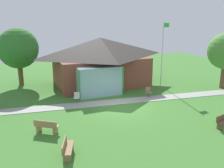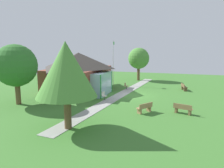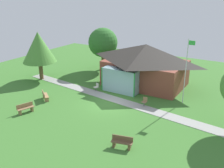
{
  "view_description": "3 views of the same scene",
  "coord_description": "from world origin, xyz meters",
  "px_view_note": "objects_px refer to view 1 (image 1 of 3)",
  "views": [
    {
      "loc": [
        -7.58,
        -16.94,
        7.03
      ],
      "look_at": [
        -0.09,
        1.81,
        1.41
      ],
      "focal_mm": 41.14,
      "sensor_mm": 36.0,
      "label": 1
    },
    {
      "loc": [
        -23.09,
        -4.71,
        5.42
      ],
      "look_at": [
        0.1,
        2.41,
        1.16
      ],
      "focal_mm": 34.17,
      "sensor_mm": 36.0,
      "label": 2
    },
    {
      "loc": [
        12.1,
        -19.25,
        10.4
      ],
      "look_at": [
        -0.77,
        2.0,
        1.3
      ],
      "focal_mm": 41.54,
      "sensor_mm": 36.0,
      "label": 3
    }
  ],
  "objects_px": {
    "bench_mid_left": "(46,127)",
    "tree_behind_pavilion_left": "(18,48)",
    "flagpole": "(163,52)",
    "patio_chair_west": "(77,98)",
    "pavilion": "(100,61)",
    "patio_chair_lawn_spare": "(148,92)",
    "bench_front_left": "(67,149)"
  },
  "relations": [
    {
      "from": "pavilion",
      "to": "patio_chair_lawn_spare",
      "type": "bearing_deg",
      "value": -64.59
    },
    {
      "from": "patio_chair_west",
      "to": "tree_behind_pavilion_left",
      "type": "height_order",
      "value": "tree_behind_pavilion_left"
    },
    {
      "from": "bench_front_left",
      "to": "patio_chair_west",
      "type": "distance_m",
      "value": 8.02
    },
    {
      "from": "pavilion",
      "to": "tree_behind_pavilion_left",
      "type": "relative_size",
      "value": 1.7
    },
    {
      "from": "bench_mid_left",
      "to": "tree_behind_pavilion_left",
      "type": "bearing_deg",
      "value": 130.17
    },
    {
      "from": "flagpole",
      "to": "pavilion",
      "type": "bearing_deg",
      "value": 153.77
    },
    {
      "from": "patio_chair_lawn_spare",
      "to": "tree_behind_pavilion_left",
      "type": "height_order",
      "value": "tree_behind_pavilion_left"
    },
    {
      "from": "flagpole",
      "to": "tree_behind_pavilion_left",
      "type": "distance_m",
      "value": 14.02
    },
    {
      "from": "pavilion",
      "to": "flagpole",
      "type": "distance_m",
      "value": 6.11
    },
    {
      "from": "flagpole",
      "to": "tree_behind_pavilion_left",
      "type": "height_order",
      "value": "flagpole"
    },
    {
      "from": "flagpole",
      "to": "bench_front_left",
      "type": "relative_size",
      "value": 4.01
    },
    {
      "from": "bench_mid_left",
      "to": "tree_behind_pavilion_left",
      "type": "relative_size",
      "value": 0.26
    },
    {
      "from": "bench_mid_left",
      "to": "tree_behind_pavilion_left",
      "type": "height_order",
      "value": "tree_behind_pavilion_left"
    },
    {
      "from": "tree_behind_pavilion_left",
      "to": "patio_chair_lawn_spare",
      "type": "bearing_deg",
      "value": -39.41
    },
    {
      "from": "bench_mid_left",
      "to": "patio_chair_west",
      "type": "bearing_deg",
      "value": 92.93
    },
    {
      "from": "bench_front_left",
      "to": "patio_chair_lawn_spare",
      "type": "height_order",
      "value": "patio_chair_lawn_spare"
    },
    {
      "from": "bench_mid_left",
      "to": "patio_chair_west",
      "type": "xyz_separation_m",
      "value": [
        3.03,
        4.62,
        0.01
      ]
    },
    {
      "from": "pavilion",
      "to": "tree_behind_pavilion_left",
      "type": "bearing_deg",
      "value": 158.69
    },
    {
      "from": "pavilion",
      "to": "tree_behind_pavilion_left",
      "type": "xyz_separation_m",
      "value": [
        -7.45,
        2.91,
        1.22
      ]
    },
    {
      "from": "patio_chair_lawn_spare",
      "to": "pavilion",
      "type": "bearing_deg",
      "value": -59.68
    },
    {
      "from": "patio_chair_lawn_spare",
      "to": "patio_chair_west",
      "type": "height_order",
      "value": "same"
    },
    {
      "from": "bench_mid_left",
      "to": "patio_chair_lawn_spare",
      "type": "relative_size",
      "value": 1.71
    },
    {
      "from": "pavilion",
      "to": "bench_front_left",
      "type": "xyz_separation_m",
      "value": [
        -6.02,
        -12.05,
        -2.06
      ]
    },
    {
      "from": "flagpole",
      "to": "bench_front_left",
      "type": "height_order",
      "value": "flagpole"
    },
    {
      "from": "flagpole",
      "to": "patio_chair_west",
      "type": "xyz_separation_m",
      "value": [
        -9.01,
        -1.74,
        -3.02
      ]
    },
    {
      "from": "bench_front_left",
      "to": "patio_chair_west",
      "type": "relative_size",
      "value": 1.82
    },
    {
      "from": "bench_front_left",
      "to": "bench_mid_left",
      "type": "distance_m",
      "value": 3.09
    },
    {
      "from": "bench_mid_left",
      "to": "patio_chair_west",
      "type": "distance_m",
      "value": 5.53
    },
    {
      "from": "pavilion",
      "to": "bench_mid_left",
      "type": "relative_size",
      "value": 6.56
    },
    {
      "from": "flagpole",
      "to": "tree_behind_pavilion_left",
      "type": "relative_size",
      "value": 1.11
    },
    {
      "from": "bench_front_left",
      "to": "bench_mid_left",
      "type": "bearing_deg",
      "value": -149.55
    },
    {
      "from": "bench_mid_left",
      "to": "tree_behind_pavilion_left",
      "type": "xyz_separation_m",
      "value": [
        -0.83,
        11.94,
        3.28
      ]
    }
  ]
}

